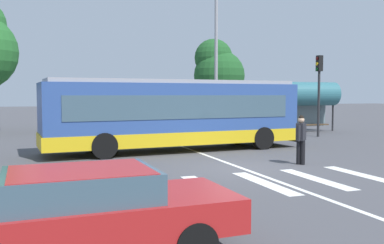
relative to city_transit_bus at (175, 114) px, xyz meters
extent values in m
plane|color=#47474C|center=(0.73, -4.99, -1.59)|extent=(160.00, 160.00, 0.00)
cylinder|color=black|center=(3.65, 1.43, -1.09)|extent=(1.02, 0.37, 1.00)
cylinder|color=black|center=(3.82, -0.91, -1.09)|extent=(1.02, 0.37, 1.00)
cylinder|color=black|center=(-3.41, 0.93, -1.09)|extent=(1.02, 0.37, 1.00)
cylinder|color=black|center=(-3.24, -1.41, -1.09)|extent=(1.02, 0.37, 1.00)
cube|color=#2D4C8E|center=(-0.02, 0.00, 0.04)|extent=(11.22, 3.33, 2.55)
cube|color=gold|center=(-0.02, 0.00, -0.96)|extent=(11.33, 3.36, 0.55)
cube|color=#3D5666|center=(-0.02, 0.00, 0.34)|extent=(9.90, 3.28, 0.96)
cube|color=#3D5666|center=(5.50, 0.39, 0.24)|extent=(0.20, 2.24, 1.63)
cube|color=black|center=(5.50, 0.39, 1.13)|extent=(0.20, 1.94, 0.28)
cube|color=#99999E|center=(-0.02, 0.00, 1.39)|extent=(10.76, 3.09, 0.16)
cube|color=#28282B|center=(5.61, 0.40, -1.16)|extent=(0.30, 2.55, 0.36)
cylinder|color=black|center=(2.98, -4.96, -1.16)|extent=(0.16, 0.16, 0.85)
cylinder|color=black|center=(3.07, -5.07, -1.16)|extent=(0.16, 0.16, 0.85)
cube|color=#232328|center=(3.03, -5.01, -0.44)|extent=(0.47, 0.46, 0.60)
cylinder|color=#232328|center=(2.84, -5.17, -0.47)|extent=(0.10, 0.10, 0.55)
cylinder|color=#232328|center=(3.21, -4.86, -0.47)|extent=(0.10, 0.10, 0.55)
sphere|color=tan|center=(3.03, -5.01, -0.03)|extent=(0.22, 0.22, 0.22)
sphere|color=black|center=(3.03, -5.01, 0.04)|extent=(0.19, 0.19, 0.19)
cylinder|color=black|center=(-3.53, -10.41, -1.27)|extent=(0.65, 0.22, 0.64)
cylinder|color=black|center=(-3.47, -12.09, -1.27)|extent=(0.65, 0.22, 0.64)
cube|color=#AD1E1E|center=(-4.90, -11.30, -0.95)|extent=(4.56, 1.97, 0.52)
cube|color=#3D5666|center=(-4.99, -11.30, -0.47)|extent=(2.21, 1.67, 0.44)
cube|color=#AD1E1E|center=(-4.99, -11.30, -0.28)|extent=(2.03, 1.59, 0.09)
cylinder|color=black|center=(-4.62, 13.01, -1.27)|extent=(0.21, 0.64, 0.64)
cylinder|color=black|center=(-2.95, 13.03, -1.27)|extent=(0.21, 0.64, 0.64)
cylinder|color=black|center=(-4.59, 10.22, -1.27)|extent=(0.21, 0.64, 0.64)
cylinder|color=black|center=(-2.91, 10.24, -1.27)|extent=(0.21, 0.64, 0.64)
cube|color=#C6B793|center=(-3.77, 11.62, -0.95)|extent=(1.87, 4.52, 0.52)
cube|color=#3D5666|center=(-3.77, 11.53, -0.47)|extent=(1.63, 2.18, 0.44)
cube|color=#C6B793|center=(-3.77, 11.53, -0.28)|extent=(1.55, 2.00, 0.09)
cylinder|color=black|center=(-1.85, 12.72, -1.27)|extent=(0.21, 0.64, 0.64)
cylinder|color=black|center=(-0.17, 12.68, -1.27)|extent=(0.21, 0.64, 0.64)
cylinder|color=black|center=(-1.91, 9.93, -1.27)|extent=(0.21, 0.64, 0.64)
cylinder|color=black|center=(-0.24, 9.89, -1.27)|extent=(0.21, 0.64, 0.64)
cube|color=#38383D|center=(-1.04, 11.31, -0.95)|extent=(1.93, 4.54, 0.52)
cube|color=#3D5666|center=(-1.05, 11.22, -0.47)|extent=(1.65, 2.20, 0.44)
cube|color=#38383D|center=(-1.05, 11.22, -0.28)|extent=(1.57, 2.02, 0.09)
cylinder|color=black|center=(0.83, 12.95, -1.27)|extent=(0.21, 0.64, 0.64)
cylinder|color=black|center=(2.50, 12.98, -1.27)|extent=(0.21, 0.64, 0.64)
cylinder|color=black|center=(0.88, 10.16, -1.27)|extent=(0.21, 0.64, 0.64)
cylinder|color=black|center=(2.55, 10.19, -1.27)|extent=(0.21, 0.64, 0.64)
cube|color=white|center=(1.69, 11.57, -0.95)|extent=(1.90, 4.53, 0.52)
cube|color=#3D5666|center=(1.69, 11.48, -0.47)|extent=(1.64, 2.19, 0.44)
cube|color=white|center=(1.69, 11.48, -0.28)|extent=(1.56, 2.01, 0.09)
cylinder|color=#28282B|center=(9.65, 3.08, 0.30)|extent=(0.14, 0.14, 3.77)
cube|color=black|center=(9.65, 3.08, 2.63)|extent=(0.28, 0.32, 0.90)
cylinder|color=#410907|center=(9.48, 3.08, 2.90)|extent=(0.04, 0.20, 0.20)
cylinder|color=yellow|center=(9.48, 3.08, 2.60)|extent=(0.04, 0.20, 0.20)
cylinder|color=#093B10|center=(9.48, 3.08, 2.30)|extent=(0.04, 0.20, 0.20)
cylinder|color=#28282B|center=(8.63, 6.10, -0.44)|extent=(0.12, 0.12, 2.30)
cylinder|color=#28282B|center=(13.00, 6.10, -0.44)|extent=(0.12, 0.12, 2.30)
cube|color=slate|center=(10.82, 6.80, -0.32)|extent=(4.19, 0.04, 1.93)
cylinder|color=#2D6670|center=(10.82, 6.10, 0.89)|extent=(4.45, 1.54, 1.54)
cube|color=#4C3823|center=(10.82, 6.10, -1.14)|extent=(3.49, 0.36, 0.08)
cylinder|color=#939399|center=(4.54, 6.18, 3.22)|extent=(0.20, 0.20, 9.62)
cylinder|color=brown|center=(8.05, 13.87, -0.33)|extent=(0.36, 0.36, 2.51)
sphere|color=#1E5123|center=(8.05, 13.87, 2.34)|extent=(4.06, 4.06, 4.06)
sphere|color=#1E5123|center=(7.68, 14.18, 3.77)|extent=(3.05, 3.05, 3.05)
cube|color=silver|center=(-3.09, -7.35, -1.58)|extent=(0.45, 3.23, 0.01)
cube|color=silver|center=(-1.41, -7.35, -1.58)|extent=(0.45, 3.23, 0.01)
cube|color=silver|center=(0.28, -7.35, -1.58)|extent=(0.45, 3.23, 0.01)
cube|color=silver|center=(1.97, -7.35, -1.58)|extent=(0.45, 3.23, 0.01)
cube|color=silver|center=(3.65, -7.35, -1.58)|extent=(0.45, 3.23, 0.01)
cube|color=silver|center=(0.75, -2.99, -1.58)|extent=(0.16, 24.00, 0.01)
camera|label=1|loc=(-5.53, -17.68, 0.86)|focal=40.04mm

